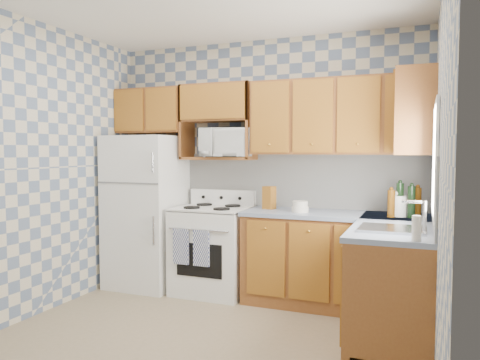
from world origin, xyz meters
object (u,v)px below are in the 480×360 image
(refrigerator, at_px, (146,211))
(microwave, at_px, (226,143))
(stove_body, at_px, (213,251))
(electric_kettle, at_px, (399,206))

(refrigerator, height_order, microwave, microwave)
(stove_body, distance_m, electric_kettle, 1.96)
(refrigerator, height_order, stove_body, refrigerator)
(stove_body, height_order, electric_kettle, electric_kettle)
(refrigerator, distance_m, electric_kettle, 2.68)
(stove_body, xyz_separation_m, microwave, (0.11, 0.11, 1.15))
(stove_body, xyz_separation_m, electric_kettle, (1.87, -0.02, 0.56))
(stove_body, relative_size, electric_kettle, 4.77)
(refrigerator, xyz_separation_m, microwave, (0.92, 0.13, 0.76))
(stove_body, distance_m, microwave, 1.16)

